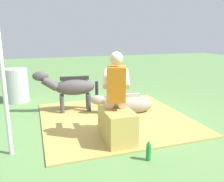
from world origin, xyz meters
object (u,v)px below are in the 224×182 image
at_px(pony_lying, 128,104).
at_px(water_barrel, 16,85).
at_px(pony_standing, 70,87).
at_px(hay_bale, 117,126).
at_px(soda_bottle, 149,151).
at_px(person_seated, 116,91).
at_px(tent_pole_left, 3,76).

height_order(pony_lying, water_barrel, water_barrel).
bearing_deg(pony_standing, pony_lying, -112.08).
bearing_deg(water_barrel, hay_bale, -150.65).
distance_m(soda_bottle, water_barrel, 3.97).
relative_size(pony_standing, water_barrel, 1.65).
bearing_deg(soda_bottle, person_seated, 11.61).
relative_size(pony_lying, water_barrel, 1.66).
distance_m(person_seated, pony_lying, 1.34).
bearing_deg(pony_standing, soda_bottle, -163.88).
height_order(person_seated, soda_bottle, person_seated).
distance_m(pony_standing, tent_pole_left, 1.98).
distance_m(hay_bale, pony_lying, 1.36).
bearing_deg(pony_standing, water_barrel, 43.40).
bearing_deg(hay_bale, tent_pole_left, 86.35).
xyz_separation_m(pony_lying, tent_pole_left, (-1.09, 2.23, 0.93)).
xyz_separation_m(hay_bale, person_seated, (0.16, -0.04, 0.52)).
bearing_deg(pony_standing, tent_pole_left, 144.66).
height_order(hay_bale, person_seated, person_seated).
distance_m(pony_lying, tent_pole_left, 2.65).
height_order(pony_lying, soda_bottle, pony_lying).
relative_size(soda_bottle, water_barrel, 0.35).
bearing_deg(pony_lying, person_seated, 148.34).
distance_m(person_seated, tent_pole_left, 1.63).
bearing_deg(pony_lying, tent_pole_left, 116.02).
xyz_separation_m(pony_standing, soda_bottle, (-2.31, -0.67, -0.40)).
height_order(person_seated, water_barrel, person_seated).
height_order(person_seated, pony_lying, person_seated).
bearing_deg(water_barrel, pony_standing, -136.60).
relative_size(person_seated, water_barrel, 1.72).
bearing_deg(person_seated, hay_bale, 166.59).
xyz_separation_m(pony_standing, pony_lying, (-0.46, -1.13, -0.35)).
relative_size(person_seated, soda_bottle, 4.84).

